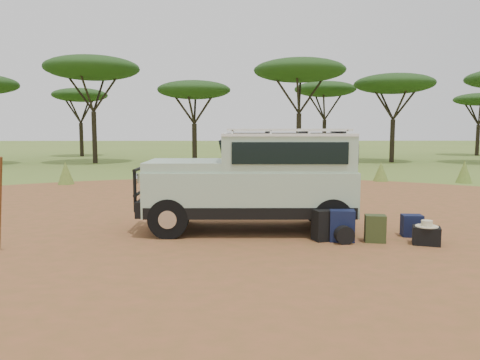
{
  "coord_description": "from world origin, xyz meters",
  "views": [
    {
      "loc": [
        0.13,
        -9.03,
        2.07
      ],
      "look_at": [
        0.31,
        0.63,
        1.0
      ],
      "focal_mm": 35.0,
      "sensor_mm": 36.0,
      "label": 1
    }
  ],
  "objects_px": {
    "backpack_navy": "(342,226)",
    "backpack_olive": "(375,229)",
    "duffel_navy": "(412,226)",
    "hard_case": "(426,236)",
    "walking_staff": "(0,205)",
    "safari_vehicle": "(256,182)",
    "backpack_black": "(325,225)"
  },
  "relations": [
    {
      "from": "backpack_navy",
      "to": "backpack_olive",
      "type": "xyz_separation_m",
      "value": [
        0.59,
        -0.09,
        -0.04
      ]
    },
    {
      "from": "duffel_navy",
      "to": "hard_case",
      "type": "relative_size",
      "value": 0.91
    },
    {
      "from": "backpack_olive",
      "to": "duffel_navy",
      "type": "bearing_deg",
      "value": 37.22
    },
    {
      "from": "walking_staff",
      "to": "duffel_navy",
      "type": "bearing_deg",
      "value": -29.04
    },
    {
      "from": "backpack_navy",
      "to": "backpack_olive",
      "type": "height_order",
      "value": "backpack_navy"
    },
    {
      "from": "safari_vehicle",
      "to": "backpack_navy",
      "type": "height_order",
      "value": "safari_vehicle"
    },
    {
      "from": "safari_vehicle",
      "to": "hard_case",
      "type": "height_order",
      "value": "safari_vehicle"
    },
    {
      "from": "safari_vehicle",
      "to": "backpack_black",
      "type": "relative_size",
      "value": 7.43
    },
    {
      "from": "walking_staff",
      "to": "duffel_navy",
      "type": "relative_size",
      "value": 4.04
    },
    {
      "from": "safari_vehicle",
      "to": "walking_staff",
      "type": "relative_size",
      "value": 2.52
    },
    {
      "from": "duffel_navy",
      "to": "safari_vehicle",
      "type": "bearing_deg",
      "value": 172.62
    },
    {
      "from": "backpack_olive",
      "to": "duffel_navy",
      "type": "distance_m",
      "value": 0.95
    },
    {
      "from": "duffel_navy",
      "to": "hard_case",
      "type": "xyz_separation_m",
      "value": [
        0.01,
        -0.65,
        -0.05
      ]
    },
    {
      "from": "backpack_olive",
      "to": "hard_case",
      "type": "bearing_deg",
      "value": -3.81
    },
    {
      "from": "walking_staff",
      "to": "hard_case",
      "type": "xyz_separation_m",
      "value": [
        7.29,
        0.41,
        -0.65
      ]
    },
    {
      "from": "safari_vehicle",
      "to": "backpack_olive",
      "type": "height_order",
      "value": "safari_vehicle"
    },
    {
      "from": "walking_staff",
      "to": "duffel_navy",
      "type": "distance_m",
      "value": 7.38
    },
    {
      "from": "walking_staff",
      "to": "backpack_navy",
      "type": "height_order",
      "value": "walking_staff"
    },
    {
      "from": "safari_vehicle",
      "to": "backpack_olive",
      "type": "relative_size",
      "value": 8.54
    },
    {
      "from": "safari_vehicle",
      "to": "walking_staff",
      "type": "distance_m",
      "value": 4.65
    },
    {
      "from": "walking_staff",
      "to": "duffel_navy",
      "type": "height_order",
      "value": "walking_staff"
    },
    {
      "from": "walking_staff",
      "to": "duffel_navy",
      "type": "xyz_separation_m",
      "value": [
        7.28,
        1.06,
        -0.6
      ]
    },
    {
      "from": "backpack_navy",
      "to": "safari_vehicle",
      "type": "bearing_deg",
      "value": 154.91
    },
    {
      "from": "safari_vehicle",
      "to": "hard_case",
      "type": "distance_m",
      "value": 3.34
    },
    {
      "from": "walking_staff",
      "to": "backpack_olive",
      "type": "distance_m",
      "value": 6.49
    },
    {
      "from": "hard_case",
      "to": "backpack_black",
      "type": "bearing_deg",
      "value": -172.13
    },
    {
      "from": "backpack_black",
      "to": "backpack_navy",
      "type": "relative_size",
      "value": 0.99
    },
    {
      "from": "hard_case",
      "to": "duffel_navy",
      "type": "bearing_deg",
      "value": 110.44
    },
    {
      "from": "walking_staff",
      "to": "hard_case",
      "type": "distance_m",
      "value": 7.33
    },
    {
      "from": "walking_staff",
      "to": "backpack_black",
      "type": "relative_size",
      "value": 2.95
    },
    {
      "from": "safari_vehicle",
      "to": "duffel_navy",
      "type": "bearing_deg",
      "value": -11.54
    },
    {
      "from": "walking_staff",
      "to": "backpack_navy",
      "type": "relative_size",
      "value": 2.92
    }
  ]
}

